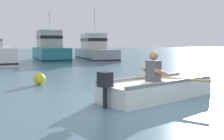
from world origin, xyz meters
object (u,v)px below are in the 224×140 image
(rowboat_with_person, at_px, (159,88))
(mooring_buoy, at_px, (39,79))
(moored_boat_grey, at_px, (95,50))
(moored_boat_teal, at_px, (50,49))

(rowboat_with_person, relative_size, mooring_buoy, 9.46)
(rowboat_with_person, xyz_separation_m, moored_boat_grey, (4.39, 14.81, 0.53))
(rowboat_with_person, height_order, moored_boat_grey, moored_boat_grey)
(rowboat_with_person, height_order, moored_boat_teal, moored_boat_teal)
(rowboat_with_person, bearing_deg, mooring_buoy, 122.31)
(mooring_buoy, bearing_deg, moored_boat_grey, 59.33)
(moored_boat_teal, height_order, mooring_buoy, moored_boat_teal)
(moored_boat_teal, bearing_deg, mooring_buoy, -105.27)
(rowboat_with_person, distance_m, moored_boat_grey, 15.45)
(moored_boat_grey, bearing_deg, rowboat_with_person, -106.51)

